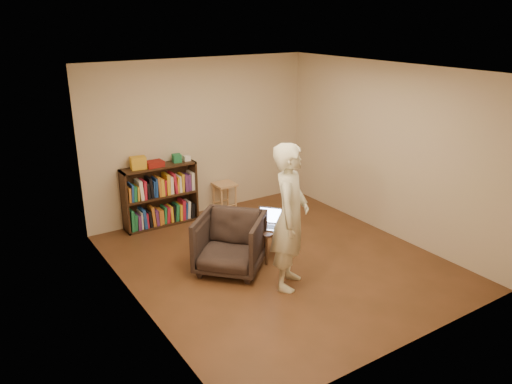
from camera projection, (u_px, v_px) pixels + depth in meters
floor at (278, 261)px, 6.94m from camera, size 4.50×4.50×0.00m
ceiling at (281, 70)px, 6.06m from camera, size 4.50×4.50×0.00m
wall_back at (200, 138)px, 8.28m from camera, size 4.00×0.00×4.00m
wall_left at (131, 201)px, 5.47m from camera, size 0.00×4.50×4.50m
wall_right at (387, 150)px, 7.53m from camera, size 0.00×4.50×4.50m
bookshelf at (160, 199)px, 8.01m from camera, size 1.20×0.30×1.00m
box_yellow at (138, 163)px, 7.62m from camera, size 0.25×0.20×0.19m
red_cloth at (154, 164)px, 7.74m from camera, size 0.28×0.21×0.09m
box_green at (177, 158)px, 7.98m from camera, size 0.14×0.14×0.13m
box_white at (187, 158)px, 8.06m from camera, size 0.11×0.11×0.08m
stool at (225, 189)px, 8.56m from camera, size 0.35×0.35×0.51m
armchair at (230, 243)px, 6.58m from camera, size 1.19×1.19×0.78m
side_table at (270, 232)px, 6.96m from camera, size 0.43×0.43×0.44m
laptop at (269, 223)px, 6.95m from camera, size 0.43×0.44×0.26m
person at (290, 217)px, 6.04m from camera, size 0.79×0.78×1.84m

